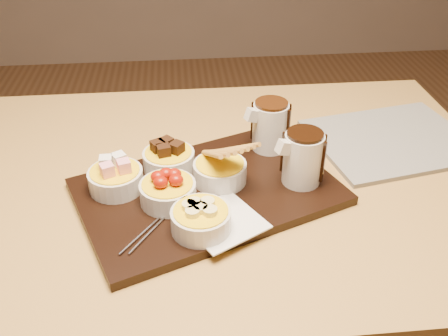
{
  "coord_description": "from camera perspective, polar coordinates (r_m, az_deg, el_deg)",
  "views": [
    {
      "loc": [
        -0.04,
        -0.81,
        1.31
      ],
      "look_at": [
        0.03,
        -0.07,
        0.81
      ],
      "focal_mm": 40.0,
      "sensor_mm": 36.0,
      "label": 1
    }
  ],
  "objects": [
    {
      "name": "dining_table",
      "position": [
        1.05,
        -1.93,
        -5.2
      ],
      "size": [
        1.2,
        0.8,
        0.75
      ],
      "color": "#B58A43",
      "rests_on": "ground"
    },
    {
      "name": "serving_board",
      "position": [
        0.93,
        -1.84,
        -2.71
      ],
      "size": [
        0.54,
        0.45,
        0.02
      ],
      "primitive_type": "cube",
      "rotation": [
        0.0,
        0.0,
        0.38
      ],
      "color": "black",
      "rests_on": "dining_table"
    },
    {
      "name": "napkin",
      "position": [
        0.85,
        -0.14,
        -6.12
      ],
      "size": [
        0.16,
        0.16,
        0.0
      ],
      "primitive_type": "cube",
      "rotation": [
        0.0,
        0.0,
        0.52
      ],
      "color": "white",
      "rests_on": "serving_board"
    },
    {
      "name": "bowl_marshmallows",
      "position": [
        0.93,
        -12.24,
        -1.33
      ],
      "size": [
        0.1,
        0.1,
        0.04
      ],
      "primitive_type": "cylinder",
      "color": "silver",
      "rests_on": "serving_board"
    },
    {
      "name": "bowl_cake",
      "position": [
        0.97,
        -6.31,
        0.82
      ],
      "size": [
        0.1,
        0.1,
        0.04
      ],
      "primitive_type": "cylinder",
      "color": "silver",
      "rests_on": "serving_board"
    },
    {
      "name": "bowl_strawberries",
      "position": [
        0.88,
        -6.42,
        -2.82
      ],
      "size": [
        0.1,
        0.1,
        0.04
      ],
      "primitive_type": "cylinder",
      "color": "silver",
      "rests_on": "serving_board"
    },
    {
      "name": "bowl_biscotti",
      "position": [
        0.93,
        -0.48,
        -0.49
      ],
      "size": [
        0.1,
        0.1,
        0.04
      ],
      "primitive_type": "cylinder",
      "color": "silver",
      "rests_on": "serving_board"
    },
    {
      "name": "bowl_bananas",
      "position": [
        0.82,
        -2.64,
        -6.0
      ],
      "size": [
        0.1,
        0.1,
        0.04
      ],
      "primitive_type": "cylinder",
      "color": "silver",
      "rests_on": "serving_board"
    },
    {
      "name": "pitcher_dark_chocolate",
      "position": [
        0.92,
        8.98,
        1.04
      ],
      "size": [
        0.09,
        0.09,
        0.1
      ],
      "primitive_type": "cylinder",
      "rotation": [
        0.0,
        0.0,
        0.38
      ],
      "color": "silver",
      "rests_on": "serving_board"
    },
    {
      "name": "pitcher_milk_chocolate",
      "position": [
        1.02,
        5.3,
        4.73
      ],
      "size": [
        0.09,
        0.09,
        0.1
      ],
      "primitive_type": "cylinder",
      "rotation": [
        0.0,
        0.0,
        0.38
      ],
      "color": "silver",
      "rests_on": "serving_board"
    },
    {
      "name": "fondue_skewers",
      "position": [
        0.87,
        -6.35,
        -4.69
      ],
      "size": [
        0.23,
        0.18,
        0.01
      ],
      "primitive_type": null,
      "rotation": [
        0.0,
        0.0,
        -0.63
      ],
      "color": "silver",
      "rests_on": "serving_board"
    },
    {
      "name": "newspaper",
      "position": [
        1.15,
        18.64,
        3.06
      ],
      "size": [
        0.38,
        0.32,
        0.01
      ],
      "primitive_type": "cube",
      "rotation": [
        0.0,
        0.0,
        0.19
      ],
      "color": "beige",
      "rests_on": "dining_table"
    }
  ]
}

